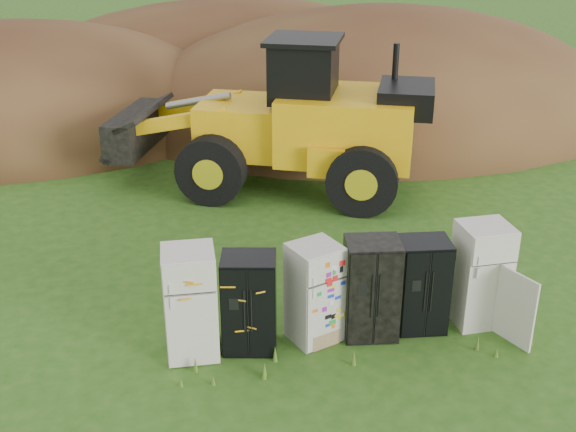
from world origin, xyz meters
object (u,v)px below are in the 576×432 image
fridge_leftmost (191,303)px  fridge_dark_mid (371,288)px  fridge_black_side (249,303)px  fridge_open_door (481,274)px  wheel_loader (265,114)px  fridge_black_right (422,285)px  fridge_sticker (314,293)px

fridge_leftmost → fridge_dark_mid: fridge_leftmost is taller
fridge_black_side → fridge_open_door: bearing=11.8°
fridge_black_side → fridge_dark_mid: size_ratio=0.96×
fridge_open_door → wheel_loader: (-2.59, 6.87, 0.97)m
wheel_loader → fridge_open_door: bearing=-48.1°
fridge_black_side → fridge_dark_mid: bearing=11.5°
fridge_black_side → fridge_black_right: fridge_black_side is taller
fridge_dark_mid → wheel_loader: wheel_loader is taller
fridge_black_side → wheel_loader: bearing=89.8°
fridge_sticker → fridge_dark_mid: size_ratio=0.99×
fridge_dark_mid → wheel_loader: size_ratio=0.22×
fridge_black_right → fridge_dark_mid: bearing=-172.0°
fridge_sticker → fridge_black_right: (1.85, -0.01, -0.04)m
fridge_black_side → fridge_sticker: (1.08, 0.07, 0.03)m
fridge_leftmost → fridge_black_side: fridge_leftmost is taller
fridge_leftmost → wheel_loader: bearing=73.1°
fridge_sticker → wheel_loader: (0.30, 6.86, 1.02)m
fridge_leftmost → fridge_black_side: (0.93, -0.01, -0.10)m
fridge_black_side → fridge_open_door: (3.96, 0.05, 0.09)m
fridge_dark_mid → fridge_black_right: (0.90, 0.04, -0.04)m
fridge_leftmost → fridge_dark_mid: (2.96, 0.01, -0.06)m
fridge_sticker → fridge_dark_mid: 0.95m
fridge_sticker → fridge_open_door: (2.88, -0.02, 0.06)m
fridge_open_door → fridge_black_side: bearing=178.9°
fridge_dark_mid → wheel_loader: 7.01m
fridge_leftmost → fridge_black_side: size_ratio=1.12×
fridge_leftmost → fridge_black_right: bearing=2.1°
fridge_leftmost → fridge_dark_mid: size_ratio=1.07×
fridge_leftmost → wheel_loader: (2.30, 6.91, 0.96)m
fridge_dark_mid → fridge_black_side: bearing=-172.5°
fridge_dark_mid → fridge_open_door: fridge_open_door is taller
fridge_sticker → fridge_leftmost: bearing=160.4°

